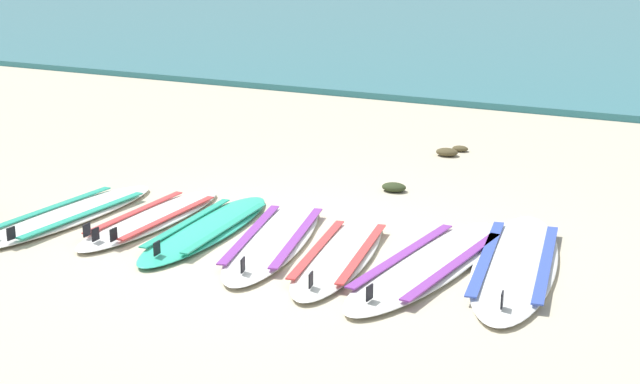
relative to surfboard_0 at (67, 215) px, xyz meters
The scene contains 11 objects.
ground_plane 2.19m from the surfboard_0, ahead, with size 80.00×80.00×0.00m, color #C1B599.
surfboard_0 is the anchor object (origin of this frame).
surfboard_1 0.81m from the surfboard_0, 20.02° to the left, with size 0.57×2.06×0.18m.
surfboard_2 1.39m from the surfboard_0, 10.71° to the left, with size 0.74×2.17×0.18m.
surfboard_3 2.05m from the surfboard_0, ahead, with size 1.14×2.37×0.18m.
surfboard_4 2.71m from the surfboard_0, ahead, with size 0.92×2.16×0.18m.
surfboard_5 3.43m from the surfboard_0, ahead, with size 0.81×2.51×0.18m.
surfboard_6 4.08m from the surfboard_0, ahead, with size 1.09×2.64×0.18m.
seaweed_clump_near_shoreline 3.22m from the surfboard_0, 44.00° to the left, with size 0.25×0.20×0.09m, color #2D381E.
seaweed_clump_mid_sand 4.54m from the surfboard_0, 59.88° to the left, with size 0.26×0.21×0.09m, color #4C4228.
seaweed_clump_by_the_boards 4.82m from the surfboard_0, 60.95° to the left, with size 0.19×0.15×0.07m, color #4C4228.
Camera 1 is at (3.66, -6.52, 2.60)m, focal length 52.32 mm.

